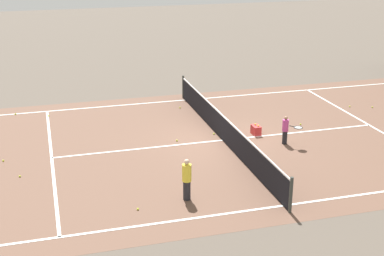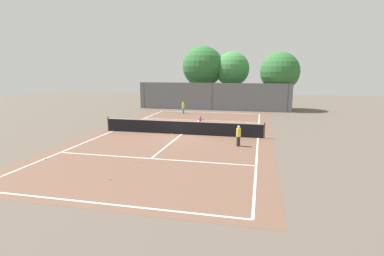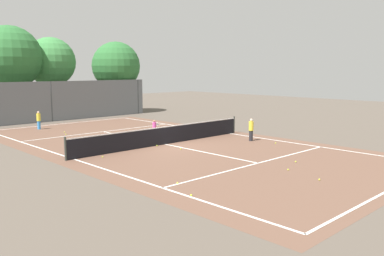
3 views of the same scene
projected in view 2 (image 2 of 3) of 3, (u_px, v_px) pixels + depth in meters
The scene contains 23 objects.
ground_plane at pixel (182, 134), 22.18m from camera, with size 80.00×80.00×0.00m, color brown.
court_surface at pixel (182, 134), 22.18m from camera, with size 13.00×25.00×0.01m.
tennis_net at pixel (182, 128), 22.08m from camera, with size 11.90×0.10×1.10m.
perimeter_fence at pixel (212, 97), 35.28m from camera, with size 18.00×0.12×3.20m.
tree_0 at pixel (203, 67), 38.28m from camera, with size 5.17×5.17×7.69m.
tree_1 at pixel (232, 69), 37.92m from camera, with size 4.31×4.31×6.96m.
tree_2 at pixel (280, 72), 35.18m from camera, with size 4.57×4.57×6.76m.
player_0 at pixel (201, 122), 23.91m from camera, with size 0.75×0.67×1.09m.
player_1 at pixel (238, 136), 18.60m from camera, with size 0.28×0.28×1.30m.
player_2 at pixel (183, 108), 32.66m from camera, with size 0.27×0.27×1.26m.
ball_crate at pixel (183, 128), 23.61m from camera, with size 0.46×0.29×0.43m.
tennis_ball_0 at pixel (172, 134), 22.19m from camera, with size 0.07×0.07×0.07m, color #CCE533.
tennis_ball_1 at pixel (170, 139), 20.61m from camera, with size 0.07×0.07×0.07m, color #CCE533.
tennis_ball_2 at pixel (184, 125), 25.86m from camera, with size 0.07×0.07×0.07m, color #CCE533.
tennis_ball_3 at pixel (72, 153), 17.13m from camera, with size 0.07×0.07×0.07m, color #CCE533.
tennis_ball_4 at pixel (124, 133), 22.58m from camera, with size 0.07×0.07×0.07m, color #CCE533.
tennis_ball_5 at pixel (46, 159), 15.95m from camera, with size 0.07×0.07×0.07m, color #CCE533.
tennis_ball_6 at pixel (182, 117), 30.16m from camera, with size 0.07×0.07×0.07m, color #CCE533.
tennis_ball_7 at pixel (176, 118), 29.35m from camera, with size 0.07×0.07×0.07m, color #CCE533.
tennis_ball_8 at pixel (110, 179), 13.02m from camera, with size 0.07×0.07×0.07m, color #CCE533.
tennis_ball_9 at pixel (241, 152), 17.19m from camera, with size 0.07×0.07×0.07m, color #CCE533.
tennis_ball_10 at pixel (136, 167), 14.51m from camera, with size 0.07×0.07×0.07m, color #CCE533.
tennis_ball_11 at pixel (169, 166), 14.74m from camera, with size 0.07×0.07×0.07m, color #CCE533.
Camera 2 is at (5.60, -20.97, 4.64)m, focal length 28.19 mm.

